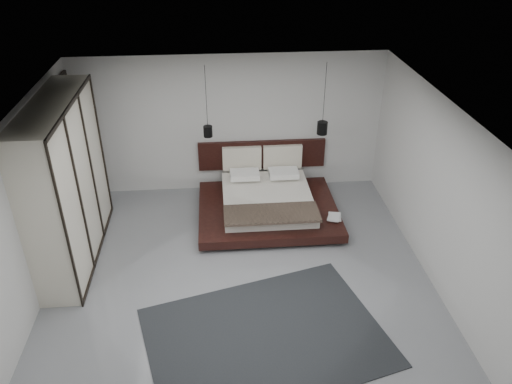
{
  "coord_description": "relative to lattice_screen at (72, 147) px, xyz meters",
  "views": [
    {
      "loc": [
        -0.29,
        -6.17,
        5.2
      ],
      "look_at": [
        0.35,
        1.2,
        0.89
      ],
      "focal_mm": 35.0,
      "sensor_mm": 36.0,
      "label": 1
    }
  ],
  "objects": [
    {
      "name": "bed",
      "position": [
        3.57,
        -0.53,
        -1.02
      ],
      "size": [
        2.58,
        2.31,
        1.04
      ],
      "color": "black",
      "rests_on": "floor"
    },
    {
      "name": "wardrobe",
      "position": [
        0.25,
        -1.52,
        0.05
      ],
      "size": [
        0.65,
        2.74,
        2.69
      ],
      "color": "beige",
      "rests_on": "floor"
    },
    {
      "name": "ceiling",
      "position": [
        2.95,
        -2.45,
        1.5
      ],
      "size": [
        6.0,
        6.0,
        0.0
      ],
      "primitive_type": "plane",
      "rotation": [
        3.14,
        0.0,
        0.0
      ],
      "color": "white",
      "rests_on": "wall_back"
    },
    {
      "name": "pendant_left",
      "position": [
        2.51,
        -0.15,
        0.28
      ],
      "size": [
        0.17,
        0.17,
        1.33
      ],
      "color": "black",
      "rests_on": "ceiling"
    },
    {
      "name": "rug",
      "position": [
        3.22,
        -3.71,
        -1.29
      ],
      "size": [
        3.67,
        3.03,
        0.01
      ],
      "primitive_type": "cube",
      "rotation": [
        0.0,
        0.0,
        0.27
      ],
      "color": "black",
      "rests_on": "floor"
    },
    {
      "name": "pendant_right",
      "position": [
        4.63,
        -0.15,
        0.27
      ],
      "size": [
        0.2,
        0.2,
        1.36
      ],
      "color": "black",
      "rests_on": "ceiling"
    },
    {
      "name": "lattice_screen",
      "position": [
        0.0,
        0.0,
        0.0
      ],
      "size": [
        0.05,
        0.9,
        2.6
      ],
      "primitive_type": "cube",
      "color": "black",
      "rests_on": "floor"
    },
    {
      "name": "wall_right",
      "position": [
        5.95,
        -2.45,
        0.1
      ],
      "size": [
        0.0,
        6.0,
        6.0
      ],
      "primitive_type": "plane",
      "rotation": [
        1.57,
        0.0,
        -1.57
      ],
      "color": "beige",
      "rests_on": "floor"
    },
    {
      "name": "floor",
      "position": [
        2.95,
        -2.45,
        -1.3
      ],
      "size": [
        6.0,
        6.0,
        0.0
      ],
      "primitive_type": "plane",
      "color": "gray",
      "rests_on": "ground"
    },
    {
      "name": "wall_front",
      "position": [
        2.95,
        -5.45,
        0.1
      ],
      "size": [
        6.0,
        0.0,
        6.0
      ],
      "primitive_type": "plane",
      "rotation": [
        -1.57,
        0.0,
        0.0
      ],
      "color": "beige",
      "rests_on": "floor"
    },
    {
      "name": "wall_left",
      "position": [
        -0.05,
        -2.45,
        0.1
      ],
      "size": [
        0.0,
        6.0,
        6.0
      ],
      "primitive_type": "plane",
      "rotation": [
        1.57,
        0.0,
        1.57
      ],
      "color": "beige",
      "rests_on": "floor"
    },
    {
      "name": "book_lower",
      "position": [
        4.63,
        -1.16,
        -1.05
      ],
      "size": [
        0.28,
        0.34,
        0.03
      ],
      "primitive_type": "imported",
      "rotation": [
        0.0,
        0.0,
        -0.2
      ],
      "color": "#99724C",
      "rests_on": "bed"
    },
    {
      "name": "wall_back",
      "position": [
        2.95,
        0.55,
        0.1
      ],
      "size": [
        6.0,
        0.0,
        6.0
      ],
      "primitive_type": "plane",
      "rotation": [
        1.57,
        0.0,
        0.0
      ],
      "color": "beige",
      "rests_on": "floor"
    },
    {
      "name": "book_upper",
      "position": [
        4.61,
        -1.19,
        -1.02
      ],
      "size": [
        0.31,
        0.35,
        0.02
      ],
      "primitive_type": "imported",
      "rotation": [
        0.0,
        0.0,
        -0.37
      ],
      "color": "#99724C",
      "rests_on": "book_lower"
    }
  ]
}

